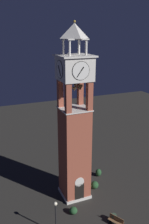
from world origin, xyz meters
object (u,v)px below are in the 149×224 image
object	(u,v)px
clock_tower	(75,131)
trash_bin	(114,218)
lamp_post	(56,212)
park_bench	(116,221)

from	to	relation	value
clock_tower	trash_bin	xyz separation A→B (m)	(1.99, -5.59, -7.73)
clock_tower	trash_bin	bearing A→B (deg)	-70.43
lamp_post	trash_bin	bearing A→B (deg)	-7.15
clock_tower	park_bench	size ratio (longest dim) A/B	11.96
clock_tower	park_bench	distance (m)	9.99
clock_tower	lamp_post	bearing A→B (deg)	-128.97
lamp_post	trash_bin	world-z (taller)	lamp_post
clock_tower	lamp_post	world-z (taller)	clock_tower
park_bench	trash_bin	xyz separation A→B (m)	(0.09, 0.55, -0.08)
clock_tower	trash_bin	size ratio (longest dim) A/B	24.24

